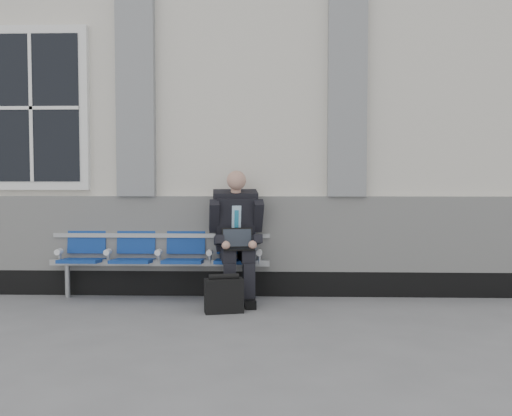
{
  "coord_description": "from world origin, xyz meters",
  "views": [
    {
      "loc": [
        3.26,
        -5.33,
        1.41
      ],
      "look_at": [
        3.05,
        0.9,
        1.09
      ],
      "focal_mm": 40.0,
      "sensor_mm": 36.0,
      "label": 1
    }
  ],
  "objects": [
    {
      "name": "station_building",
      "position": [
        -0.02,
        3.47,
        2.22
      ],
      "size": [
        14.4,
        4.4,
        4.49
      ],
      "color": "beige",
      "rests_on": "ground"
    },
    {
      "name": "bench",
      "position": [
        1.89,
        1.32,
        0.55
      ],
      "size": [
        2.6,
        0.47,
        0.91
      ],
      "color": "#9EA0A3",
      "rests_on": "ground"
    },
    {
      "name": "businessman",
      "position": [
        2.81,
        1.18,
        0.8
      ],
      "size": [
        0.66,
        0.88,
        1.5
      ],
      "color": "black",
      "rests_on": "ground"
    },
    {
      "name": "briefcase",
      "position": [
        2.72,
        0.59,
        0.19
      ],
      "size": [
        0.43,
        0.26,
        0.41
      ],
      "color": "black",
      "rests_on": "ground"
    }
  ]
}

